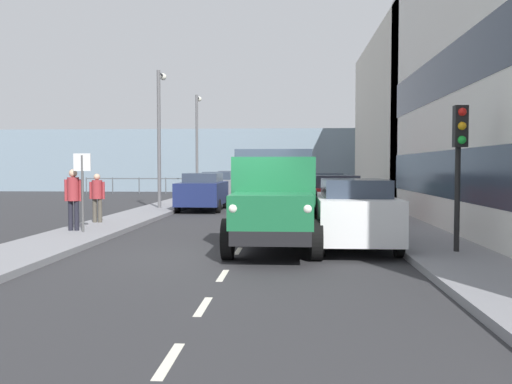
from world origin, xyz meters
The scene contains 20 objects.
ground_plane centered at (0.00, -8.40, 0.00)m, with size 80.00×80.00×0.00m, color #2D2D30.
sidewalk_left centered at (-4.76, -8.40, 0.07)m, with size 2.03×39.91×0.15m, color gray.
sidewalk_right centered at (4.76, -8.40, 0.07)m, with size 2.03×39.91×0.15m, color gray.
road_centreline_markings centered at (0.00, -7.55, 0.00)m, with size 0.12×35.49×0.01m.
building_far_block centered at (-9.39, -19.42, 4.65)m, with size 7.24×15.78×9.30m.
sea_horizon centered at (0.00, -31.35, 2.50)m, with size 80.00×0.80×5.00m, color gray.
seawall_railing centered at (0.00, -27.75, 0.92)m, with size 28.08×0.08×1.20m.
truck_vintage_green centered at (-0.85, -0.79, 1.18)m, with size 2.17×5.64×2.43m.
car_white_kerbside_near centered at (-2.80, -1.28, 0.90)m, with size 1.92×4.22×1.72m.
car_red_kerbside_1 centered at (-2.80, -7.31, 0.90)m, with size 1.93×4.03×1.72m.
car_teal_kerbside_2 centered at (-2.80, -13.12, 0.90)m, with size 1.86×4.25×1.72m.
car_navy_oppositeside_0 centered at (2.80, -12.68, 0.90)m, with size 1.97×4.28×1.72m.
car_grey_oppositeside_1 centered at (2.80, -18.09, 0.90)m, with size 1.95×4.18×1.72m.
car_maroon_oppositeside_2 centered at (2.80, -24.34, 0.90)m, with size 1.86×4.14×1.72m.
pedestrian_near_railing centered at (5.10, -3.33, 1.21)m, with size 0.53×0.34×1.80m.
pedestrian_strolling centered at (5.24, -5.68, 1.11)m, with size 0.53×0.34×1.63m.
traffic_light_near centered at (-4.93, 0.09, 2.47)m, with size 0.28×0.41×3.20m.
lamp_post_promenade centered at (4.73, -12.49, 3.87)m, with size 0.32×1.14×6.22m.
lamp_post_far centered at (4.58, -21.63, 3.91)m, with size 0.32×1.14×6.29m.
street_sign centered at (4.70, -3.00, 1.68)m, with size 0.50×0.07×2.25m.
Camera 1 is at (-1.27, 12.40, 2.04)m, focal length 38.73 mm.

